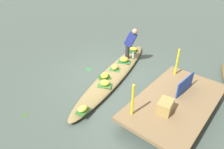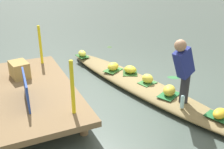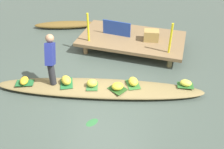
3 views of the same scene
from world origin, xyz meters
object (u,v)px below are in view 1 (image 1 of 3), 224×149
at_px(banana_bunch_1, 83,109).
at_px(banana_bunch_4, 105,76).
at_px(banana_bunch_5, 105,83).
at_px(vendor_boat, 114,74).
at_px(market_banner, 185,85).
at_px(banana_bunch_0, 115,67).
at_px(banana_bunch_3, 124,59).
at_px(water_bottle, 133,55).
at_px(vendor_person, 130,42).
at_px(produce_crate, 165,106).
at_px(banana_bunch_2, 133,49).

relative_size(banana_bunch_1, banana_bunch_4, 0.98).
distance_m(banana_bunch_1, banana_bunch_5, 1.28).
relative_size(vendor_boat, market_banner, 5.72).
distance_m(banana_bunch_0, banana_bunch_3, 0.65).
relative_size(vendor_boat, banana_bunch_4, 18.25).
bearing_deg(banana_bunch_0, banana_bunch_4, 6.98).
bearing_deg(water_bottle, market_banner, 67.09).
bearing_deg(vendor_person, banana_bunch_0, 4.24).
height_order(banana_bunch_1, banana_bunch_5, banana_bunch_5).
height_order(water_bottle, produce_crate, produce_crate).
relative_size(vendor_boat, produce_crate, 11.69).
bearing_deg(banana_bunch_3, produce_crate, 56.44).
height_order(vendor_boat, vendor_person, vendor_person).
distance_m(water_bottle, market_banner, 2.68).
relative_size(market_banner, produce_crate, 2.04).
xyz_separation_m(banana_bunch_3, market_banner, (0.56, 2.53, 0.31)).
bearing_deg(produce_crate, water_bottle, -131.34).
xyz_separation_m(vendor_boat, banana_bunch_5, (0.79, 0.27, 0.19)).
relative_size(vendor_person, market_banner, 1.36).
bearing_deg(banana_bunch_0, water_bottle, -179.61).
distance_m(banana_bunch_1, market_banner, 2.89).
xyz_separation_m(banana_bunch_5, market_banner, (-1.02, 2.09, 0.32)).
xyz_separation_m(banana_bunch_1, banana_bunch_3, (-2.82, -0.77, 0.02)).
distance_m(banana_bunch_3, vendor_person, 0.68).
bearing_deg(banana_bunch_0, banana_bunch_3, -173.05).
height_order(banana_bunch_2, vendor_person, vendor_person).
bearing_deg(banana_bunch_3, banana_bunch_2, -164.19).
distance_m(vendor_boat, produce_crate, 2.53).
xyz_separation_m(vendor_boat, banana_bunch_2, (-1.80, -0.45, 0.18)).
relative_size(banana_bunch_4, market_banner, 0.31).
height_order(banana_bunch_2, market_banner, market_banner).
bearing_deg(vendor_boat, banana_bunch_3, 178.86).
relative_size(banana_bunch_3, banana_bunch_4, 1.12).
height_order(banana_bunch_5, vendor_person, vendor_person).
xyz_separation_m(banana_bunch_2, banana_bunch_3, (1.00, 0.28, 0.03)).
bearing_deg(vendor_boat, market_banner, 82.67).
bearing_deg(banana_bunch_0, banana_bunch_5, 20.90).
distance_m(vendor_person, water_bottle, 0.60).
relative_size(banana_bunch_1, banana_bunch_3, 0.88).
bearing_deg(banana_bunch_4, vendor_person, -174.70).
relative_size(vendor_boat, banana_bunch_5, 17.27).
height_order(banana_bunch_1, produce_crate, produce_crate).
height_order(banana_bunch_1, vendor_person, vendor_person).
xyz_separation_m(vendor_person, water_bottle, (-0.15, 0.07, -0.58)).
distance_m(banana_bunch_1, water_bottle, 3.37).
bearing_deg(banana_bunch_2, market_banner, 60.97).
bearing_deg(banana_bunch_0, vendor_person, -175.76).
xyz_separation_m(banana_bunch_1, market_banner, (-2.26, 1.76, 0.34)).
distance_m(banana_bunch_1, produce_crate, 2.10).
distance_m(water_bottle, produce_crate, 3.24).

